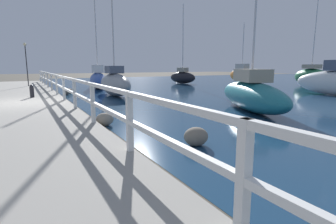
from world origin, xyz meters
name	(u,v)px	position (x,y,z in m)	size (l,w,h in m)	color
ground_plane	(23,110)	(0.00, 0.00, 0.00)	(120.00, 120.00, 0.00)	#4C473D
dock_walkway	(22,106)	(0.00, 0.00, 0.16)	(3.53, 36.00, 0.32)	#9E998E
railing	(64,84)	(1.67, 0.00, 1.04)	(0.10, 32.50, 1.05)	white
boulder_far_strip	(105,119)	(2.19, -4.55, 0.20)	(0.54, 0.48, 0.40)	gray
boulder_near_dock	(66,93)	(2.48, 5.37, 0.15)	(0.39, 0.35, 0.30)	#666056
boulder_downstream	(69,91)	(2.84, 6.54, 0.16)	(0.43, 0.39, 0.32)	gray
boulder_water_edge	(196,136)	(3.46, -7.56, 0.21)	(0.57, 0.51, 0.43)	slate
mooring_bollard	(32,91)	(0.45, 1.83, 0.63)	(0.19, 0.19, 0.61)	black
dock_lamp	(26,56)	(0.48, 10.20, 2.54)	(0.23, 0.23, 3.21)	#2D2D33
sailboat_teal	(251,94)	(8.25, -4.62, 0.68)	(3.65, 5.91, 6.79)	#1E707A
sailboat_black	(183,77)	(14.98, 11.35, 0.72)	(2.08, 3.38, 8.02)	black
sailboat_orange	(242,75)	(21.66, 9.55, 0.86)	(2.79, 5.91, 6.43)	orange
sailboat_blue	(98,79)	(5.64, 9.77, 0.76)	(2.51, 5.58, 7.98)	#2D4C9E
sailboat_gray	(115,83)	(5.03, 3.36, 0.77)	(1.36, 4.75, 8.12)	gray
sailboat_green	(311,76)	(23.47, 2.59, 0.88)	(2.14, 3.90, 8.32)	#236B42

